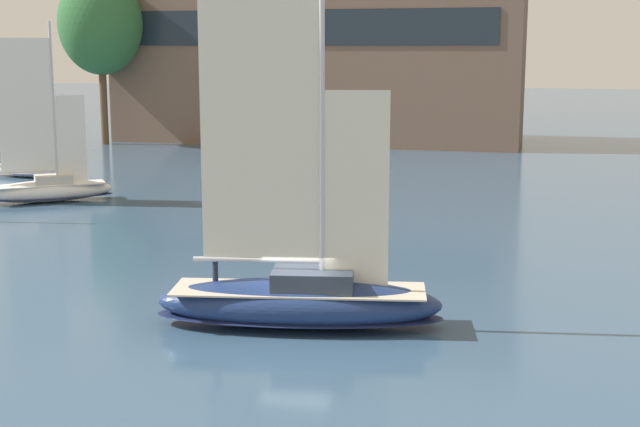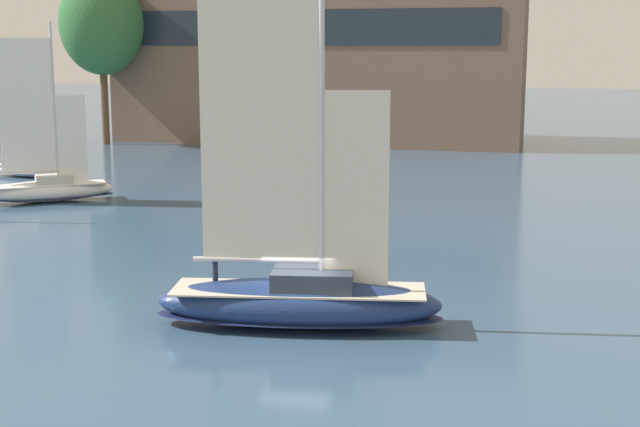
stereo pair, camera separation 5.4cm
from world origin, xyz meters
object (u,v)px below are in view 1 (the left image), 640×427
object	(u,v)px
sailboat_main	(299,296)
sailboat_moored_near_marina	(23,169)
tree_shore_left	(100,24)
sailboat_moored_far_slip	(48,187)

from	to	relation	value
sailboat_main	sailboat_moored_near_marina	world-z (taller)	sailboat_main
tree_shore_left	sailboat_moored_far_slip	xyz separation A→B (m)	(13.14, -32.69, -11.17)
sailboat_moored_near_marina	sailboat_moored_far_slip	size ratio (longest dim) A/B	0.74
sailboat_moored_near_marina	sailboat_moored_far_slip	bearing A→B (deg)	-50.60
sailboat_moored_near_marina	sailboat_main	bearing A→B (deg)	-45.17
sailboat_main	sailboat_moored_far_slip	size ratio (longest dim) A/B	1.23
tree_shore_left	sailboat_moored_near_marina	world-z (taller)	tree_shore_left
sailboat_main	sailboat_moored_near_marina	bearing A→B (deg)	134.83
tree_shore_left	sailboat_moored_far_slip	bearing A→B (deg)	-68.10
tree_shore_left	sailboat_main	xyz separation A→B (m)	(35.71, -53.73, -10.99)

